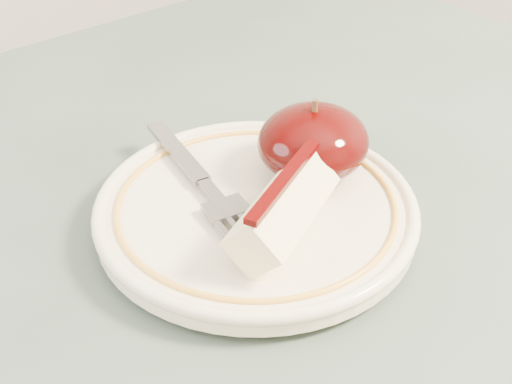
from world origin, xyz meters
TOP-DOWN VIEW (x-y plane):
  - plate at (0.03, 0.08)m, footprint 0.21×0.21m
  - apple_half at (0.08, 0.09)m, footprint 0.08×0.07m
  - apple_wedge at (0.02, 0.05)m, footprint 0.10×0.07m
  - fork at (0.01, 0.12)m, footprint 0.05×0.16m

SIDE VIEW (x-z plane):
  - plate at x=0.03m, z-range 0.75..0.77m
  - fork at x=0.01m, z-range 0.77..0.78m
  - apple_wedge at x=0.02m, z-range 0.77..0.81m
  - apple_half at x=0.08m, z-range 0.76..0.82m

